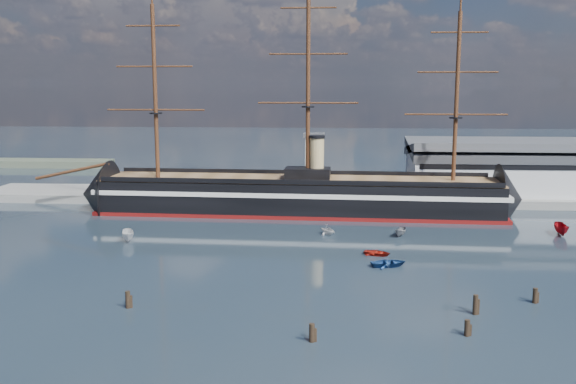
{
  "coord_description": "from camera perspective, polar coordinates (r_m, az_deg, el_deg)",
  "views": [
    {
      "loc": [
        7.96,
        -81.45,
        28.82
      ],
      "look_at": [
        -0.51,
        35.0,
        9.0
      ],
      "focal_mm": 40.0,
      "sensor_mm": 36.0,
      "label": 1
    }
  ],
  "objects": [
    {
      "name": "piling_extra",
      "position": [
        78.7,
        15.6,
        -12.22
      ],
      "size": [
        0.64,
        0.64,
        2.64
      ],
      "primitive_type": "cylinder",
      "color": "black",
      "rests_on": "ground"
    },
    {
      "name": "motorboat_d",
      "position": [
        124.34,
        3.53,
        -3.79
      ],
      "size": [
        5.99,
        5.96,
        2.16
      ],
      "primitive_type": "imported",
      "rotation": [
        0.0,
        0.0,
        0.78
      ],
      "color": "silver",
      "rests_on": "ground"
    },
    {
      "name": "motorboat_b",
      "position": [
        104.18,
        8.94,
        -6.54
      ],
      "size": [
        2.3,
        3.79,
        1.65
      ],
      "primitive_type": "imported",
      "rotation": [
        0.0,
        0.0,
        1.84
      ],
      "color": "navy",
      "rests_on": "ground"
    },
    {
      "name": "ground",
      "position": [
        125.07,
        0.4,
        -3.69
      ],
      "size": [
        600.0,
        600.0,
        0.0
      ],
      "primitive_type": "plane",
      "color": "#192431",
      "rests_on": "ground"
    },
    {
      "name": "piling_near_left",
      "position": [
        87.19,
        -14.02,
        -9.96
      ],
      "size": [
        0.64,
        0.64,
        2.98
      ],
      "primitive_type": "cylinder",
      "color": "black",
      "rests_on": "ground"
    },
    {
      "name": "warship",
      "position": [
        143.92,
        0.26,
        -0.28
      ],
      "size": [
        113.16,
        19.39,
        53.94
      ],
      "rotation": [
        0.0,
        0.0,
        -0.04
      ],
      "color": "black",
      "rests_on": "ground"
    },
    {
      "name": "motorboat_a",
      "position": [
        122.42,
        -14.01,
        -4.27
      ],
      "size": [
        6.89,
        4.31,
        2.59
      ],
      "primitive_type": "imported",
      "rotation": [
        0.0,
        0.0,
        0.32
      ],
      "color": "silver",
      "rests_on": "ground"
    },
    {
      "name": "piling_near_right",
      "position": [
        85.77,
        16.27,
        -10.4
      ],
      "size": [
        0.64,
        0.64,
        3.27
      ],
      "primitive_type": "cylinder",
      "color": "black",
      "rests_on": "ground"
    },
    {
      "name": "motorboat_e",
      "position": [
        110.34,
        7.93,
        -5.6
      ],
      "size": [
        1.99,
        3.02,
        1.31
      ],
      "primitive_type": "imported",
      "rotation": [
        0.0,
        0.0,
        1.23
      ],
      "color": "#A0190F",
      "rests_on": "ground"
    },
    {
      "name": "motorboat_f",
      "position": [
        134.17,
        23.1,
        -3.56
      ],
      "size": [
        7.35,
        3.44,
        2.83
      ],
      "primitive_type": "imported",
      "rotation": [
        0.0,
        0.0,
        -0.12
      ],
      "color": "maroon",
      "rests_on": "ground"
    },
    {
      "name": "quay",
      "position": [
        160.07,
        4.82,
        -0.77
      ],
      "size": [
        180.0,
        18.0,
        2.0
      ],
      "primitive_type": "cube",
      "color": "slate",
      "rests_on": "ground"
    },
    {
      "name": "motorboat_c",
      "position": [
        124.53,
        9.97,
        -3.9
      ],
      "size": [
        5.26,
        3.59,
        1.98
      ],
      "primitive_type": "imported",
      "rotation": [
        0.0,
        0.0,
        -0.4
      ],
      "color": "slate",
      "rests_on": "ground"
    },
    {
      "name": "piling_near_mid",
      "position": [
        74.39,
        2.13,
        -13.17
      ],
      "size": [
        0.64,
        0.64,
        2.85
      ],
      "primitive_type": "cylinder",
      "color": "black",
      "rests_on": "ground"
    },
    {
      "name": "quay_tower",
      "position": [
        155.7,
        2.31,
        2.59
      ],
      "size": [
        5.0,
        5.0,
        15.0
      ],
      "color": "silver",
      "rests_on": "ground"
    },
    {
      "name": "warehouse",
      "position": [
        170.3,
        21.23,
        1.95
      ],
      "size": [
        63.0,
        21.0,
        11.6
      ],
      "color": "#B7BABC",
      "rests_on": "ground"
    },
    {
      "name": "piling_far_right",
      "position": [
        92.45,
        21.07,
        -9.2
      ],
      "size": [
        0.64,
        0.64,
        2.76
      ],
      "primitive_type": "cylinder",
      "color": "black",
      "rests_on": "ground"
    }
  ]
}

